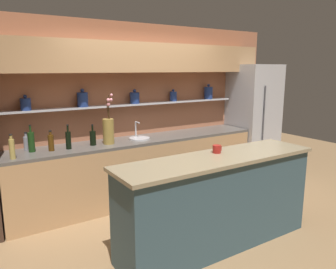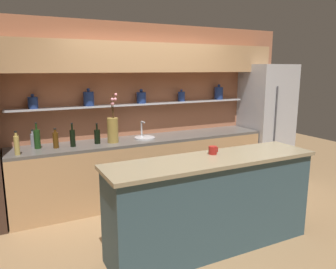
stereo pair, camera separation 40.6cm
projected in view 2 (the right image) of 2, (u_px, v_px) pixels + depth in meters
The scene contains 14 objects.
ground_plane at pixel (192, 231), 3.97m from camera, with size 12.00×12.00×0.00m, color olive.
back_wall_unit at pixel (142, 94), 5.00m from camera, with size 5.20×0.44×2.60m.
back_counter_unit at pixel (146, 168), 4.93m from camera, with size 3.80×0.62×0.92m.
island_counter at pixel (212, 203), 3.52m from camera, with size 2.34×0.61×1.02m.
refrigerator at pixel (266, 122), 5.80m from camera, with size 0.76×0.73×2.00m.
flower_vase at pixel (113, 129), 4.54m from camera, with size 0.15×0.16×0.69m.
sink_fixture at pixel (144, 137), 4.84m from camera, with size 0.30×0.30×0.25m.
bottle_wine_0 at pixel (97, 136), 4.49m from camera, with size 0.08×0.08×0.29m.
bottle_wine_1 at pixel (73, 138), 4.31m from camera, with size 0.07×0.07×0.32m.
bottle_spirit_2 at pixel (56, 140), 4.23m from camera, with size 0.07×0.07×0.26m.
bottle_spirit_3 at pixel (17, 145), 3.89m from camera, with size 0.06×0.06×0.29m.
bottle_wine_4 at pixel (37, 139), 4.21m from camera, with size 0.08×0.08×0.34m.
bottle_spirit_5 at pixel (33, 140), 4.29m from camera, with size 0.07×0.07×0.24m.
coffee_mug at pixel (213, 150), 3.55m from camera, with size 0.11×0.09×0.09m.
Camera 2 is at (-1.91, -3.14, 1.94)m, focal length 35.00 mm.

